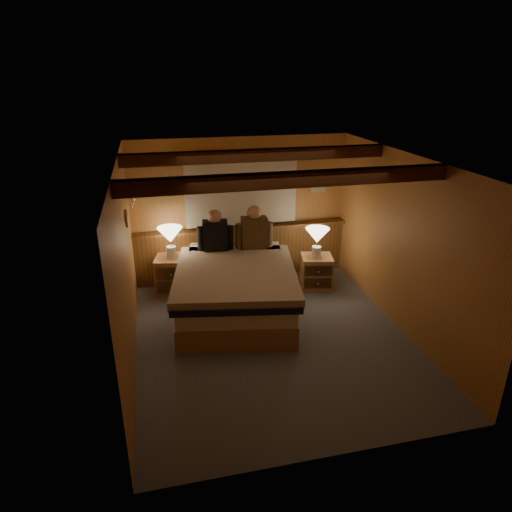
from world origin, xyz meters
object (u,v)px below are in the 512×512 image
object	(u,v)px
bed	(236,289)
person_left	(215,234)
nightstand_left	(174,274)
duffel_bag	(197,291)
lamp_left	(170,237)
person_right	(254,231)
nightstand_right	(316,272)
lamp_right	(317,237)

from	to	relation	value
bed	person_left	bearing A→B (deg)	112.97
nightstand_left	duffel_bag	world-z (taller)	nightstand_left
duffel_bag	person_left	bearing A→B (deg)	52.72
lamp_left	person_right	bearing A→B (deg)	-8.07
nightstand_left	nightstand_right	world-z (taller)	nightstand_left
lamp_right	person_left	size ratio (longest dim) A/B	0.73
bed	duffel_bag	distance (m)	0.75
bed	duffel_bag	size ratio (longest dim) A/B	3.88
lamp_right	duffel_bag	size ratio (longest dim) A/B	0.80
lamp_left	person_right	world-z (taller)	person_right
bed	nightstand_right	size ratio (longest dim) A/B	4.23
person_left	lamp_right	bearing A→B (deg)	-1.76
nightstand_left	lamp_right	xyz separation A→B (m)	(2.28, -0.40, 0.59)
lamp_left	person_left	distance (m)	0.70
bed	person_right	distance (m)	1.05
lamp_left	duffel_bag	distance (m)	0.95
nightstand_right	person_right	world-z (taller)	person_right
lamp_right	duffel_bag	distance (m)	2.08
person_left	person_right	size ratio (longest dim) A/B	0.95
bed	lamp_left	xyz separation A→B (m)	(-0.86, 0.90, 0.58)
nightstand_left	duffel_bag	size ratio (longest dim) A/B	1.02
nightstand_left	person_left	xyz separation A→B (m)	(0.67, -0.17, 0.71)
nightstand_right	person_left	distance (m)	1.81
lamp_right	duffel_bag	xyz separation A→B (m)	(-1.95, -0.04, -0.72)
nightstand_right	lamp_right	size ratio (longest dim) A/B	1.15
nightstand_right	lamp_left	world-z (taller)	lamp_left
nightstand_right	nightstand_left	bearing A→B (deg)	-176.85
lamp_left	person_right	size ratio (longest dim) A/B	0.71
lamp_left	person_left	xyz separation A→B (m)	(0.68, -0.14, 0.05)
nightstand_left	duffel_bag	bearing A→B (deg)	-41.24
bed	person_right	bearing A→B (deg)	68.12
nightstand_left	person_left	world-z (taller)	person_left
nightstand_right	duffel_bag	world-z (taller)	nightstand_right
person_left	person_right	distance (m)	0.62
nightstand_right	person_right	size ratio (longest dim) A/B	0.80
bed	nightstand_left	distance (m)	1.26
nightstand_left	lamp_left	size ratio (longest dim) A/B	1.25
bed	nightstand_right	xyz separation A→B (m)	(1.46, 0.57, -0.12)
nightstand_left	person_left	distance (m)	0.99
nightstand_left	person_right	size ratio (longest dim) A/B	0.89
nightstand_right	person_left	world-z (taller)	person_left
lamp_left	duffel_bag	world-z (taller)	lamp_left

